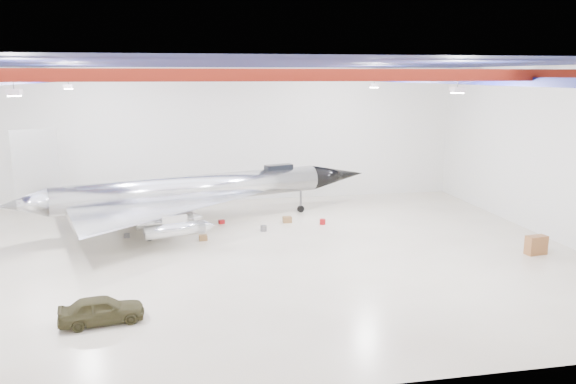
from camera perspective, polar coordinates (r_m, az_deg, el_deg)
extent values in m
plane|color=beige|center=(33.33, -4.77, -6.42)|extent=(40.00, 40.00, 0.00)
plane|color=silver|center=(46.87, -6.86, 5.73)|extent=(40.00, 0.00, 40.00)
plane|color=silver|center=(39.44, 25.41, 3.53)|extent=(0.00, 30.00, 30.00)
plane|color=#0A0F38|center=(31.67, -5.12, 12.84)|extent=(40.00, 40.00, 0.00)
cube|color=maroon|center=(22.73, -2.74, 11.78)|extent=(39.50, 0.25, 0.50)
cube|color=maroon|center=(28.68, -4.48, 11.77)|extent=(39.50, 0.25, 0.50)
cube|color=maroon|center=(34.65, -5.61, 11.75)|extent=(39.50, 0.25, 0.50)
cube|color=maroon|center=(40.63, -6.41, 11.74)|extent=(39.50, 0.25, 0.50)
cube|color=#0B0E45|center=(32.71, -26.84, 10.03)|extent=(0.25, 29.50, 0.40)
cube|color=#0B0E45|center=(34.98, 15.25, 10.91)|extent=(0.25, 29.50, 0.40)
cube|color=silver|center=(26.40, -26.06, 9.10)|extent=(0.55, 0.55, 0.25)
cube|color=silver|center=(28.73, 16.83, 9.91)|extent=(0.55, 0.55, 0.25)
cube|color=silver|center=(38.12, -21.40, 9.96)|extent=(0.55, 0.55, 0.25)
cube|color=silver|center=(39.77, 8.75, 10.67)|extent=(0.55, 0.55, 0.25)
cylinder|color=silver|center=(39.61, -9.56, 0.34)|extent=(18.62, 6.97, 1.88)
cone|color=black|center=(44.43, 5.07, 1.70)|extent=(5.04, 3.10, 1.88)
cone|color=silver|center=(37.96, -25.35, -1.15)|extent=(3.23, 2.58, 1.88)
cube|color=silver|center=(37.56, -24.24, 2.62)|extent=(2.57, 0.83, 4.24)
cube|color=black|center=(41.80, -0.95, 2.48)|extent=(2.20, 1.29, 0.47)
cylinder|color=silver|center=(34.32, -11.41, -3.78)|extent=(3.67, 1.79, 0.85)
cylinder|color=silver|center=(36.52, -12.40, -2.88)|extent=(3.67, 1.79, 0.85)
cylinder|color=silver|center=(41.87, -14.34, -1.09)|extent=(3.67, 1.79, 0.85)
cylinder|color=silver|center=(44.13, -15.01, -0.48)|extent=(3.67, 1.79, 0.85)
cylinder|color=#59595B|center=(43.17, 1.31, -0.98)|extent=(0.17, 0.17, 1.69)
cylinder|color=black|center=(43.31, 1.31, -1.73)|extent=(0.56, 0.34, 0.53)
cylinder|color=#59595B|center=(36.88, -13.97, -3.57)|extent=(0.17, 0.17, 1.69)
cylinder|color=black|center=(37.03, -13.93, -4.44)|extent=(0.56, 0.34, 0.53)
cylinder|color=#59595B|center=(41.35, -15.44, -1.98)|extent=(0.17, 0.17, 1.69)
cylinder|color=black|center=(41.49, -15.40, -2.77)|extent=(0.56, 0.34, 0.53)
imported|color=#38341C|center=(25.68, -18.42, -11.27)|extent=(3.72, 1.96, 1.21)
cube|color=brown|center=(36.32, 23.90, -4.95)|extent=(1.30, 0.76, 1.13)
cube|color=#9F0F13|center=(40.33, -6.77, -3.02)|extent=(0.47, 0.43, 0.27)
cylinder|color=#59595B|center=(38.18, -2.50, -3.71)|extent=(0.54, 0.54, 0.39)
cube|color=olive|center=(40.34, -0.08, -2.81)|extent=(0.62, 0.50, 0.43)
cube|color=#59595B|center=(38.17, -16.06, -4.28)|extent=(0.38, 0.32, 0.26)
cylinder|color=#9F0F13|center=(39.92, 3.53, -3.03)|extent=(0.48, 0.48, 0.38)
cube|color=olive|center=(36.47, -8.62, -4.61)|extent=(0.55, 0.46, 0.36)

